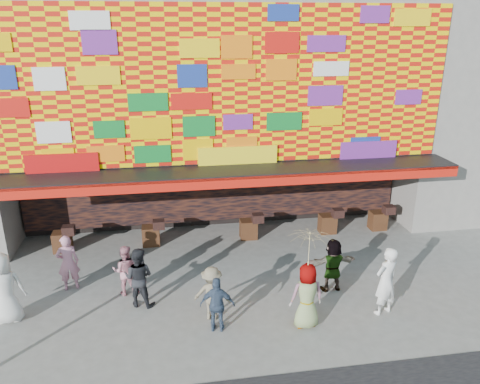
# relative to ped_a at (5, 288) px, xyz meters

# --- Properties ---
(ground) EXTENTS (90.00, 90.00, 0.00)m
(ground) POSITION_rel_ped_a_xyz_m (6.11, -0.64, -0.97)
(ground) COLOR slate
(ground) RESTS_ON ground
(shop_building) EXTENTS (15.20, 9.40, 10.00)m
(shop_building) POSITION_rel_ped_a_xyz_m (6.11, 7.54, 4.26)
(shop_building) COLOR gray
(shop_building) RESTS_ON ground
(ped_a) EXTENTS (1.00, 0.70, 1.95)m
(ped_a) POSITION_rel_ped_a_xyz_m (0.00, 0.00, 0.00)
(ped_a) COLOR silver
(ped_a) RESTS_ON ground
(ped_b) EXTENTS (0.70, 0.53, 1.72)m
(ped_b) POSITION_rel_ped_a_xyz_m (1.30, 1.39, -0.11)
(ped_b) COLOR #C17D96
(ped_b) RESTS_ON ground
(ped_c) EXTENTS (1.01, 0.90, 1.72)m
(ped_c) POSITION_rel_ped_a_xyz_m (3.37, 0.22, -0.11)
(ped_c) COLOR #212227
(ped_c) RESTS_ON ground
(ped_d) EXTENTS (1.10, 0.84, 1.50)m
(ped_d) POSITION_rel_ped_a_xyz_m (5.29, -0.74, -0.22)
(ped_d) COLOR #7A7059
(ped_d) RESTS_ON ground
(ped_e) EXTENTS (0.94, 0.53, 1.50)m
(ped_e) POSITION_rel_ped_a_xyz_m (5.37, -1.29, -0.22)
(ped_e) COLOR #374861
(ped_e) RESTS_ON ground
(ped_f) EXTENTS (1.52, 0.54, 1.62)m
(ped_f) POSITION_rel_ped_a_xyz_m (8.90, 0.11, -0.16)
(ped_f) COLOR gray
(ped_f) RESTS_ON ground
(ped_g) EXTENTS (0.89, 0.60, 1.77)m
(ped_g) POSITION_rel_ped_a_xyz_m (7.64, -1.46, -0.09)
(ped_g) COLOR gray
(ped_g) RESTS_ON ground
(ped_h) EXTENTS (0.83, 0.69, 1.95)m
(ped_h) POSITION_rel_ped_a_xyz_m (9.88, -1.24, 0.00)
(ped_h) COLOR white
(ped_h) RESTS_ON ground
(ped_i) EXTENTS (0.78, 0.63, 1.51)m
(ped_i) POSITION_rel_ped_a_xyz_m (2.97, 0.86, -0.22)
(ped_i) COLOR #C88191
(ped_i) RESTS_ON ground
(parasol) EXTENTS (1.10, 1.12, 1.95)m
(parasol) POSITION_rel_ped_a_xyz_m (7.64, -1.46, 1.23)
(parasol) COLOR #F2E798
(parasol) RESTS_ON ground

